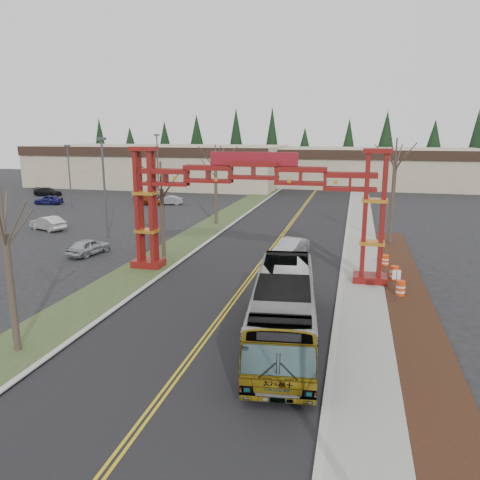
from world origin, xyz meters
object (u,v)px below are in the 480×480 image
(light_pole_mid, at_px, (69,172))
(barrel_south, at_px, (400,289))
(transit_bus, at_px, (284,309))
(parked_car_near_a, at_px, (88,247))
(bare_tree_median_mid, at_px, (162,190))
(light_pole_far, at_px, (158,160))
(barrel_mid, at_px, (394,274))
(parked_car_near_b, at_px, (48,223))
(parked_car_far_b, at_px, (148,194))
(retail_building_east, at_px, (374,167))
(parked_car_far_c, at_px, (48,192))
(bare_tree_right_far, at_px, (395,166))
(retail_building_west, at_px, (161,165))
(street_sign, at_px, (396,279))
(silver_sedan, at_px, (291,248))
(barrel_north, at_px, (385,261))
(parked_car_mid_a, at_px, (149,200))
(parked_car_far_a, at_px, (169,200))
(parked_car_mid_b, at_px, (49,200))
(gateway_arch, at_px, (253,191))
(light_pole_near, at_px, (104,181))
(bare_tree_median_near, at_px, (5,235))
(bare_tree_median_far, at_px, (216,167))

(light_pole_mid, xyz_separation_m, barrel_south, (39.81, -26.03, -4.30))
(transit_bus, distance_m, parked_car_near_a, 22.04)
(bare_tree_median_mid, height_order, light_pole_far, light_pole_far)
(barrel_mid, bearing_deg, transit_bus, -117.86)
(parked_car_near_b, bearing_deg, barrel_south, 90.76)
(parked_car_far_b, relative_size, barrel_south, 5.28)
(transit_bus, relative_size, parked_car_near_b, 2.71)
(retail_building_east, bearing_deg, parked_car_near_a, -112.22)
(parked_car_far_c, bearing_deg, parked_car_near_a, -139.52)
(transit_bus, height_order, bare_tree_right_far, bare_tree_right_far)
(retail_building_west, relative_size, bare_tree_median_mid, 5.95)
(bare_tree_right_far, bearing_deg, street_sign, -92.35)
(retail_building_west, distance_m, parked_car_far_b, 20.80)
(silver_sedan, relative_size, light_pole_mid, 0.55)
(light_pole_mid, xyz_separation_m, light_pole_far, (5.13, 17.00, 0.77))
(bare_tree_median_mid, bearing_deg, barrel_north, 4.85)
(street_sign, bearing_deg, retail_building_east, 89.44)
(parked_car_mid_a, height_order, bare_tree_median_mid, bare_tree_median_mid)
(retail_building_east, distance_m, light_pole_mid, 55.38)
(bare_tree_right_far, xyz_separation_m, light_pole_far, (-34.91, 28.70, -1.48))
(light_pole_far, xyz_separation_m, barrel_north, (34.14, -36.34, -5.13))
(retail_building_east, height_order, parked_car_far_a, retail_building_east)
(bare_tree_median_mid, bearing_deg, parked_car_mid_b, 139.75)
(street_sign, bearing_deg, gateway_arch, 159.28)
(street_sign, bearing_deg, bare_tree_median_mid, 159.59)
(street_sign, bearing_deg, parked_car_near_b, 157.53)
(parked_car_near_b, xyz_separation_m, parked_car_far_b, (0.16, 24.05, 0.04))
(light_pole_far, bearing_deg, parked_car_mid_b, -124.73)
(silver_sedan, xyz_separation_m, light_pole_near, (-18.10, 3.04, 4.71))
(bare_tree_median_near, bearing_deg, parked_car_mid_b, 124.10)
(parked_car_far_b, xyz_separation_m, light_pole_far, (-1.05, 6.41, 4.83))
(parked_car_mid_a, distance_m, parked_car_mid_b, 14.26)
(parked_car_mid_a, xyz_separation_m, bare_tree_right_far, (31.27, -17.05, 6.43))
(parked_car_near_b, height_order, bare_tree_median_far, bare_tree_median_far)
(bare_tree_right_far, bearing_deg, parked_car_near_a, -158.19)
(parked_car_far_a, relative_size, parked_car_far_b, 0.68)
(retail_building_west, height_order, parked_car_near_a, retail_building_west)
(barrel_south, bearing_deg, transit_bus, -127.22)
(retail_building_east, distance_m, barrel_south, 64.33)
(parked_car_far_a, bearing_deg, parked_car_far_c, -113.38)
(light_pole_mid, height_order, barrel_south, light_pole_mid)
(parked_car_far_a, xyz_separation_m, light_pole_near, (2.43, -21.36, 4.85))
(silver_sedan, bearing_deg, retail_building_east, 96.21)
(parked_car_far_c, bearing_deg, barrel_south, -125.12)
(light_pole_far, distance_m, barrel_north, 50.13)
(parked_car_mid_a, relative_size, light_pole_far, 0.46)
(silver_sedan, bearing_deg, parked_car_near_b, -176.29)
(gateway_arch, relative_size, light_pole_mid, 2.18)
(bare_tree_right_far, bearing_deg, barrel_south, -90.94)
(light_pole_mid, bearing_deg, barrel_north, -26.22)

